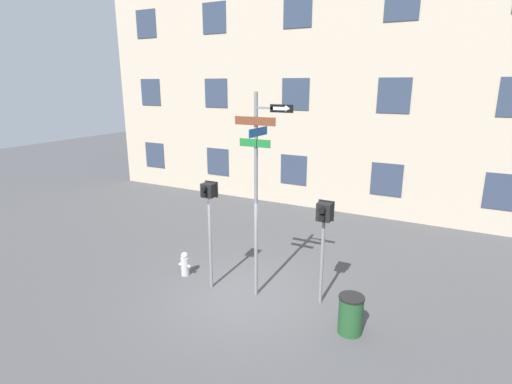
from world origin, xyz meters
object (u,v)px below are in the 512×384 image
(pedestrian_signal_left, at_px, (209,207))
(trash_bin, at_px, (351,314))
(fire_hydrant, at_px, (185,264))
(street_sign_pole, at_px, (258,179))
(pedestrian_signal_right, at_px, (324,224))

(pedestrian_signal_left, height_order, trash_bin, pedestrian_signal_left)
(fire_hydrant, distance_m, trash_bin, 4.95)
(street_sign_pole, distance_m, fire_hydrant, 3.65)
(pedestrian_signal_right, bearing_deg, trash_bin, -41.62)
(fire_hydrant, bearing_deg, pedestrian_signal_left, -12.68)
(street_sign_pole, height_order, fire_hydrant, street_sign_pole)
(pedestrian_signal_right, relative_size, trash_bin, 3.00)
(street_sign_pole, bearing_deg, fire_hydrant, 179.37)
(pedestrian_signal_left, height_order, fire_hydrant, pedestrian_signal_left)
(pedestrian_signal_right, height_order, trash_bin, pedestrian_signal_right)
(fire_hydrant, height_order, trash_bin, trash_bin)
(fire_hydrant, bearing_deg, pedestrian_signal_right, 5.46)
(pedestrian_signal_left, height_order, pedestrian_signal_right, pedestrian_signal_left)
(street_sign_pole, relative_size, fire_hydrant, 7.31)
(fire_hydrant, bearing_deg, trash_bin, -5.84)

